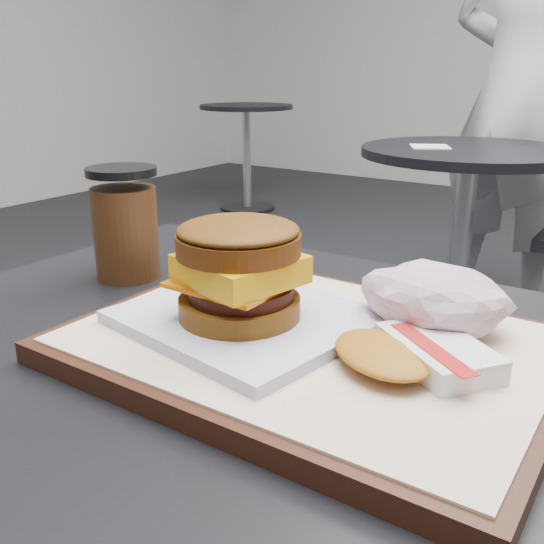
{
  "coord_description": "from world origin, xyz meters",
  "views": [
    {
      "loc": [
        0.23,
        -0.36,
        0.99
      ],
      "look_at": [
        -0.03,
        0.04,
        0.83
      ],
      "focal_mm": 40.0,
      "sensor_mm": 36.0,
      "label": 1
    }
  ],
  "objects_px": {
    "patron": "(523,88)",
    "hash_brown": "(413,353)",
    "crumpled_wrapper": "(434,298)",
    "breakfast_sandwich": "(242,282)",
    "coffee_cup": "(126,228)",
    "neighbor_table": "(464,208)",
    "serving_tray": "(310,347)"
  },
  "relations": [
    {
      "from": "breakfast_sandwich",
      "to": "hash_brown",
      "type": "xyz_separation_m",
      "value": [
        0.14,
        0.01,
        -0.03
      ]
    },
    {
      "from": "breakfast_sandwich",
      "to": "neighbor_table",
      "type": "bearing_deg",
      "value": 100.49
    },
    {
      "from": "patron",
      "to": "serving_tray",
      "type": "bearing_deg",
      "value": 119.04
    },
    {
      "from": "hash_brown",
      "to": "crumpled_wrapper",
      "type": "bearing_deg",
      "value": 99.32
    },
    {
      "from": "patron",
      "to": "neighbor_table",
      "type": "bearing_deg",
      "value": 108.77
    },
    {
      "from": "breakfast_sandwich",
      "to": "patron",
      "type": "bearing_deg",
      "value": 97.51
    },
    {
      "from": "breakfast_sandwich",
      "to": "crumpled_wrapper",
      "type": "xyz_separation_m",
      "value": [
        0.13,
        0.09,
        -0.01
      ]
    },
    {
      "from": "breakfast_sandwich",
      "to": "coffee_cup",
      "type": "bearing_deg",
      "value": 160.67
    },
    {
      "from": "hash_brown",
      "to": "crumpled_wrapper",
      "type": "relative_size",
      "value": 1.12
    },
    {
      "from": "crumpled_wrapper",
      "to": "coffee_cup",
      "type": "xyz_separation_m",
      "value": [
        -0.35,
        -0.01,
        0.01
      ]
    },
    {
      "from": "coffee_cup",
      "to": "neighbor_table",
      "type": "bearing_deg",
      "value": 93.1
    },
    {
      "from": "coffee_cup",
      "to": "patron",
      "type": "xyz_separation_m",
      "value": [
        -0.07,
        2.13,
        0.1
      ]
    },
    {
      "from": "hash_brown",
      "to": "patron",
      "type": "height_order",
      "value": "patron"
    },
    {
      "from": "hash_brown",
      "to": "coffee_cup",
      "type": "bearing_deg",
      "value": 169.92
    },
    {
      "from": "coffee_cup",
      "to": "neighbor_table",
      "type": "xyz_separation_m",
      "value": [
        -0.08,
        1.56,
        -0.28
      ]
    },
    {
      "from": "serving_tray",
      "to": "patron",
      "type": "xyz_separation_m",
      "value": [
        -0.35,
        2.19,
        0.14
      ]
    },
    {
      "from": "breakfast_sandwich",
      "to": "neighbor_table",
      "type": "xyz_separation_m",
      "value": [
        -0.3,
        1.64,
        -0.28
      ]
    },
    {
      "from": "coffee_cup",
      "to": "hash_brown",
      "type": "bearing_deg",
      "value": -10.08
    },
    {
      "from": "breakfast_sandwich",
      "to": "patron",
      "type": "distance_m",
      "value": 2.22
    },
    {
      "from": "coffee_cup",
      "to": "patron",
      "type": "height_order",
      "value": "patron"
    },
    {
      "from": "neighbor_table",
      "to": "patron",
      "type": "distance_m",
      "value": 0.68
    },
    {
      "from": "patron",
      "to": "hash_brown",
      "type": "bearing_deg",
      "value": 121.25
    },
    {
      "from": "breakfast_sandwich",
      "to": "patron",
      "type": "height_order",
      "value": "patron"
    },
    {
      "from": "patron",
      "to": "crumpled_wrapper",
      "type": "bearing_deg",
      "value": 121.31
    },
    {
      "from": "coffee_cup",
      "to": "neighbor_table",
      "type": "height_order",
      "value": "coffee_cup"
    },
    {
      "from": "serving_tray",
      "to": "neighbor_table",
      "type": "xyz_separation_m",
      "value": [
        -0.36,
        1.62,
        -0.23
      ]
    },
    {
      "from": "patron",
      "to": "coffee_cup",
      "type": "bearing_deg",
      "value": 111.96
    },
    {
      "from": "coffee_cup",
      "to": "patron",
      "type": "bearing_deg",
      "value": 91.94
    },
    {
      "from": "serving_tray",
      "to": "hash_brown",
      "type": "xyz_separation_m",
      "value": [
        0.09,
        -0.0,
        0.02
      ]
    },
    {
      "from": "hash_brown",
      "to": "crumpled_wrapper",
      "type": "distance_m",
      "value": 0.08
    },
    {
      "from": "crumpled_wrapper",
      "to": "hash_brown",
      "type": "bearing_deg",
      "value": -80.68
    },
    {
      "from": "breakfast_sandwich",
      "to": "crumpled_wrapper",
      "type": "bearing_deg",
      "value": 32.83
    }
  ]
}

